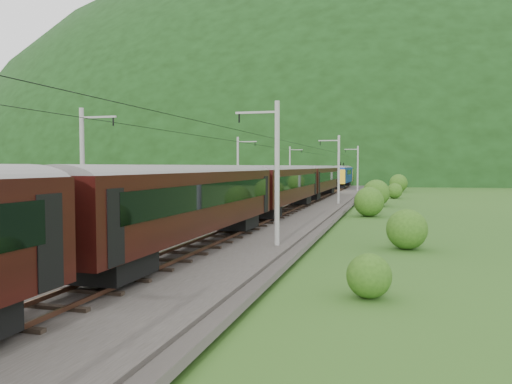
# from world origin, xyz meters

# --- Properties ---
(ground) EXTENTS (600.00, 600.00, 0.00)m
(ground) POSITION_xyz_m (0.00, 0.00, 0.00)
(ground) COLOR #244A17
(ground) RESTS_ON ground
(railbed) EXTENTS (14.00, 220.00, 0.30)m
(railbed) POSITION_xyz_m (0.00, 10.00, 0.15)
(railbed) COLOR #38332D
(railbed) RESTS_ON ground
(track_left) EXTENTS (2.40, 220.00, 0.27)m
(track_left) POSITION_xyz_m (-2.40, 10.00, 0.37)
(track_left) COLOR brown
(track_left) RESTS_ON railbed
(track_right) EXTENTS (2.40, 220.00, 0.27)m
(track_right) POSITION_xyz_m (2.40, 10.00, 0.37)
(track_right) COLOR brown
(track_right) RESTS_ON railbed
(catenary_left) EXTENTS (2.54, 192.28, 8.00)m
(catenary_left) POSITION_xyz_m (-6.12, 32.00, 4.50)
(catenary_left) COLOR gray
(catenary_left) RESTS_ON railbed
(catenary_right) EXTENTS (2.54, 192.28, 8.00)m
(catenary_right) POSITION_xyz_m (6.12, 32.00, 4.50)
(catenary_right) COLOR gray
(catenary_right) RESTS_ON railbed
(overhead_wires) EXTENTS (4.83, 198.00, 0.03)m
(overhead_wires) POSITION_xyz_m (0.00, 10.00, 7.10)
(overhead_wires) COLOR black
(overhead_wires) RESTS_ON ground
(mountain_main) EXTENTS (504.00, 360.00, 244.00)m
(mountain_main) POSITION_xyz_m (0.00, 260.00, 0.00)
(mountain_main) COLOR black
(mountain_main) RESTS_ON ground
(mountain_ridge) EXTENTS (336.00, 280.00, 132.00)m
(mountain_ridge) POSITION_xyz_m (-120.00, 300.00, 0.00)
(mountain_ridge) COLOR black
(mountain_ridge) RESTS_ON ground
(train) EXTENTS (2.95, 142.27, 5.13)m
(train) POSITION_xyz_m (2.40, 8.12, 3.50)
(train) COLOR black
(train) RESTS_ON ground
(hazard_post_near) EXTENTS (0.16, 0.16, 1.54)m
(hazard_post_near) POSITION_xyz_m (-0.70, 24.51, 1.07)
(hazard_post_near) COLOR red
(hazard_post_near) RESTS_ON railbed
(hazard_post_far) EXTENTS (0.17, 0.17, 1.63)m
(hazard_post_far) POSITION_xyz_m (0.32, 62.06, 1.11)
(hazard_post_far) COLOR red
(hazard_post_far) RESTS_ON railbed
(signal) EXTENTS (0.21, 0.21, 1.85)m
(signal) POSITION_xyz_m (-4.09, 58.34, 1.39)
(signal) COLOR black
(signal) RESTS_ON railbed
(vegetation_left) EXTENTS (12.57, 148.37, 5.74)m
(vegetation_left) POSITION_xyz_m (-12.37, 13.97, 1.97)
(vegetation_left) COLOR #274C14
(vegetation_left) RESTS_ON ground
(vegetation_right) EXTENTS (6.01, 112.82, 3.21)m
(vegetation_right) POSITION_xyz_m (11.74, 9.84, 1.36)
(vegetation_right) COLOR #274C14
(vegetation_right) RESTS_ON ground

